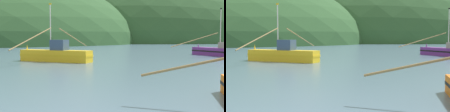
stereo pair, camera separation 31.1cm
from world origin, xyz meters
The scene contains 3 objects.
hill_mid_right centered at (48.04, 181.38, 0.00)m, with size 172.83×138.26×80.81m, color #2D562D.
fishing_boat_yellow centered at (-5.16, 35.42, 0.87)m, with size 8.95×13.45×7.12m.
fishing_boat_purple centered at (19.96, 40.99, 0.79)m, with size 18.47×11.87×7.47m.
Camera 1 is at (-3.75, -0.14, 3.01)m, focal length 46.03 mm.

